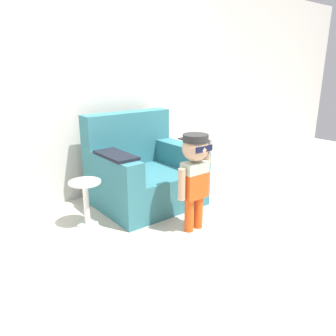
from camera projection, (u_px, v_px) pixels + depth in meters
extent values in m
plane|color=beige|center=(139.00, 206.00, 3.66)|extent=(10.00, 10.00, 0.00)
cube|color=silver|center=(104.00, 84.00, 3.77)|extent=(10.00, 0.05, 2.60)
cube|color=teal|center=(146.00, 187.00, 3.68)|extent=(1.06, 0.95, 0.39)
cube|color=teal|center=(128.00, 138.00, 3.80)|extent=(1.06, 0.22, 0.61)
cube|color=teal|center=(116.00, 169.00, 3.25)|extent=(0.20, 0.73, 0.26)
cube|color=teal|center=(182.00, 155.00, 3.76)|extent=(0.20, 0.73, 0.26)
cube|color=black|center=(116.00, 155.00, 3.20)|extent=(0.24, 0.52, 0.03)
cylinder|color=#E05119|center=(189.00, 215.00, 3.06)|extent=(0.09, 0.09, 0.33)
cylinder|color=#E05119|center=(198.00, 212.00, 3.13)|extent=(0.09, 0.09, 0.33)
cube|color=#E05119|center=(194.00, 185.00, 3.01)|extent=(0.24, 0.14, 0.24)
cube|color=#B7C6B2|center=(195.00, 167.00, 2.96)|extent=(0.24, 0.14, 0.10)
sphere|color=tan|center=(195.00, 148.00, 2.91)|extent=(0.24, 0.24, 0.24)
cylinder|color=#2D2D2D|center=(196.00, 138.00, 2.88)|extent=(0.23, 0.23, 0.07)
cube|color=#2D2D2D|center=(187.00, 139.00, 2.97)|extent=(0.14, 0.11, 0.01)
cube|color=#0F1433|center=(204.00, 149.00, 2.82)|extent=(0.19, 0.01, 0.05)
cylinder|color=tan|center=(182.00, 184.00, 2.91)|extent=(0.07, 0.07, 0.29)
cylinder|color=tan|center=(206.00, 154.00, 3.01)|extent=(0.10, 0.07, 0.18)
cube|color=gray|center=(208.00, 146.00, 2.98)|extent=(0.02, 0.07, 0.13)
cylinder|color=white|center=(88.00, 224.00, 3.22)|extent=(0.20, 0.20, 0.02)
cylinder|color=white|center=(87.00, 205.00, 3.15)|extent=(0.05, 0.05, 0.44)
cylinder|color=white|center=(85.00, 182.00, 3.08)|extent=(0.30, 0.30, 0.02)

